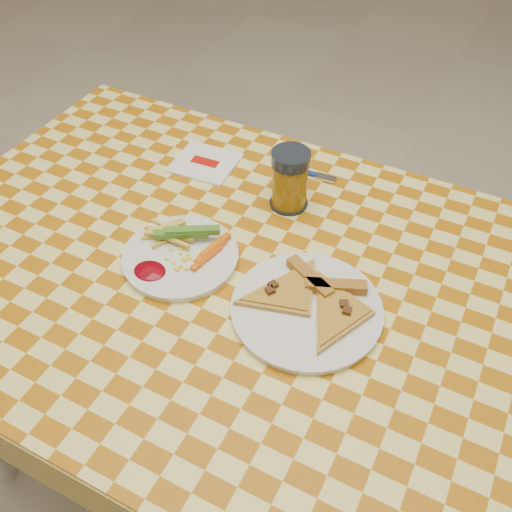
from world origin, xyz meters
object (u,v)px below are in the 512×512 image
object	(u,v)px
table	(232,295)
plate_left	(181,257)
plate_right	(307,310)
drink_glass	(290,180)

from	to	relation	value
table	plate_left	world-z (taller)	plate_left
table	plate_right	size ratio (longest dim) A/B	4.98
plate_right	drink_glass	bearing A→B (deg)	120.92
plate_left	table	bearing A→B (deg)	12.93
table	drink_glass	world-z (taller)	drink_glass
plate_left	plate_right	bearing A→B (deg)	-1.94
plate_right	drink_glass	xyz separation A→B (m)	(-0.15, 0.25, 0.06)
table	plate_left	xyz separation A→B (m)	(-0.10, -0.02, 0.08)
plate_left	plate_right	world-z (taller)	same
plate_right	table	bearing A→B (deg)	169.52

